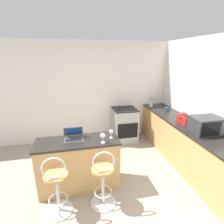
% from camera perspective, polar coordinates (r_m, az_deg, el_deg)
% --- Properties ---
extents(ground_plane, '(20.00, 20.00, 0.00)m').
position_cam_1_polar(ground_plane, '(2.93, -0.68, -31.72)').
color(ground_plane, gray).
extents(wall_back, '(12.00, 0.06, 2.60)m').
position_cam_1_polar(wall_back, '(4.66, -7.58, 6.25)').
color(wall_back, silver).
rests_on(wall_back, ground_plane).
extents(breakfast_bar, '(1.37, 0.52, 0.90)m').
position_cam_1_polar(breakfast_bar, '(3.19, -10.69, -16.35)').
color(breakfast_bar, tan).
rests_on(breakfast_bar, ground_plane).
extents(counter_right, '(0.63, 3.19, 0.90)m').
position_cam_1_polar(counter_right, '(4.09, 22.38, -9.31)').
color(counter_right, tan).
rests_on(counter_right, ground_plane).
extents(bar_stool_near, '(0.40, 0.40, 0.98)m').
position_cam_1_polar(bar_stool_near, '(2.81, -17.63, -22.24)').
color(bar_stool_near, silver).
rests_on(bar_stool_near, ground_plane).
extents(bar_stool_far, '(0.40, 0.40, 0.98)m').
position_cam_1_polar(bar_stool_far, '(2.81, -2.95, -21.26)').
color(bar_stool_far, silver).
rests_on(bar_stool_far, ground_plane).
extents(laptop, '(0.31, 0.28, 0.20)m').
position_cam_1_polar(laptop, '(3.01, -12.45, -7.64)').
color(laptop, '#47474C').
rests_on(laptop, breakfast_bar).
extents(microwave, '(0.52, 0.38, 0.30)m').
position_cam_1_polar(microwave, '(3.53, 28.32, -3.82)').
color(microwave, '#2D2D30').
rests_on(microwave, counter_right).
extents(toaster, '(0.22, 0.31, 0.16)m').
position_cam_1_polar(toaster, '(3.89, 22.79, -2.23)').
color(toaster, red).
rests_on(toaster, counter_right).
extents(stove_range, '(0.62, 0.61, 0.91)m').
position_cam_1_polar(stove_range, '(4.73, 4.10, -4.21)').
color(stove_range, '#9EA3A8').
rests_on(stove_range, ground_plane).
extents(wine_glass_short, '(0.08, 0.08, 0.16)m').
position_cam_1_polar(wine_glass_short, '(2.79, -3.03, -7.79)').
color(wine_glass_short, silver).
rests_on(wine_glass_short, breakfast_bar).
extents(mug_red, '(0.10, 0.09, 0.10)m').
position_cam_1_polar(mug_red, '(4.27, 22.35, -0.87)').
color(mug_red, red).
rests_on(mug_red, counter_right).
extents(wine_glass_tall, '(0.07, 0.07, 0.15)m').
position_cam_1_polar(wine_glass_tall, '(2.95, -0.31, -6.53)').
color(wine_glass_tall, silver).
rests_on(wine_glass_tall, breakfast_bar).
extents(storage_jar, '(0.10, 0.10, 0.21)m').
position_cam_1_polar(storage_jar, '(4.88, 12.68, 3.00)').
color(storage_jar, silver).
rests_on(storage_jar, counter_right).
extents(mug_blue, '(0.10, 0.08, 0.09)m').
position_cam_1_polar(mug_blue, '(4.61, 17.42, 0.91)').
color(mug_blue, '#2D51AD').
rests_on(mug_blue, counter_right).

